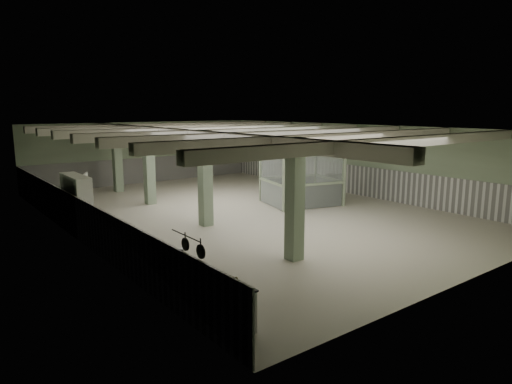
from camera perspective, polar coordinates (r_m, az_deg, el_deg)
floor at (r=19.71m, az=-1.52°, el=-2.47°), size 20.00×20.00×0.00m
ceiling at (r=19.23m, az=-1.58°, el=8.04°), size 14.00×20.00×0.02m
wall_back at (r=28.07m, az=-13.62°, el=4.83°), size 14.00×0.02×3.60m
wall_front at (r=12.81m, az=25.64°, el=-2.34°), size 14.00×0.02×3.60m
wall_left at (r=16.36m, az=-21.86°, el=0.52°), size 0.02×20.00×3.60m
wall_right at (r=24.12m, az=12.10°, el=4.01°), size 0.02×20.00×3.60m
wainscot_left at (r=16.57m, az=-21.53°, el=-3.05°), size 0.05×19.90×1.50m
wainscot_right at (r=24.24m, az=11.97°, el=1.54°), size 0.05×19.90×1.50m
wainscot_back at (r=28.16m, az=-13.51°, el=2.70°), size 13.90×0.05×1.50m
girder at (r=17.90m, az=-8.13°, el=7.05°), size 0.45×19.90×0.40m
beam_a at (r=13.87m, az=16.95°, el=5.92°), size 13.90×0.35×0.32m
beam_b at (r=15.46m, az=9.39°, el=6.65°), size 13.90×0.35×0.32m
beam_c at (r=17.27m, az=3.32°, el=7.16°), size 13.90×0.35×0.32m
beam_d at (r=19.24m, az=-1.57°, el=7.50°), size 13.90×0.35×0.32m
beam_e at (r=21.31m, az=-5.54°, el=7.75°), size 13.90×0.35×0.32m
beam_f at (r=23.47m, az=-8.79°, el=7.92°), size 13.90×0.35×0.32m
beam_g at (r=25.69m, az=-11.49°, el=8.04°), size 13.90×0.35×0.32m
column_a at (r=13.22m, az=4.88°, el=-0.96°), size 0.42×0.42×3.60m
column_b at (r=17.20m, az=-6.37°, el=1.67°), size 0.42×0.42×3.60m
column_c at (r=21.60m, az=-13.23°, el=3.24°), size 0.42×0.42×3.60m
column_d at (r=25.29m, az=-16.97°, el=4.08°), size 0.42×0.42×3.60m
hook_rail at (r=9.43m, az=-8.76°, el=-5.42°), size 0.02×1.20×0.02m
pendant_front at (r=15.86m, az=10.60°, el=5.36°), size 0.44×0.44×0.22m
pendant_mid at (r=19.96m, az=-1.24°, el=6.55°), size 0.44×0.44×0.22m
pendant_back at (r=24.17m, az=-8.29°, el=7.12°), size 0.44×0.44×0.22m
prep_counter at (r=11.07m, az=-9.86°, el=-10.60°), size 0.90×5.14×0.91m
pitcher_near at (r=10.77m, az=-9.21°, el=-7.80°), size 0.26×0.29×0.32m
pitcher_far at (r=9.89m, az=-6.82°, el=-9.50°), size 0.24×0.26×0.29m
veg_colander at (r=9.29m, az=-3.29°, el=-11.16°), size 0.41×0.41×0.18m
orange_bowl at (r=11.55m, az=-11.15°, el=-7.19°), size 0.32×0.32×0.09m
skillet_near at (r=9.09m, az=-6.92°, el=-7.41°), size 0.04×0.29×0.29m
skillet_far at (r=9.62m, az=-8.82°, el=-6.47°), size 0.04×0.27×0.27m
walkin_cooler at (r=17.56m, az=-21.38°, el=-1.56°), size 0.88×2.12×1.94m
guard_booth at (r=21.22m, az=5.69°, el=3.28°), size 3.86×3.49×2.64m
filing_cabinet at (r=22.37m, az=9.71°, el=0.63°), size 0.47×0.64×1.30m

